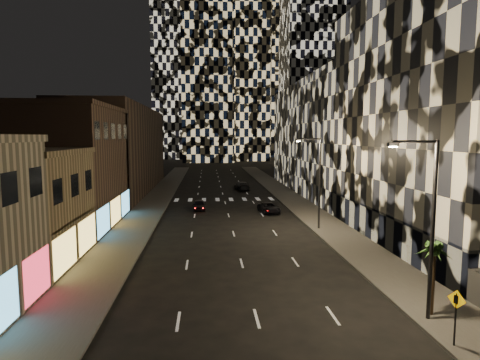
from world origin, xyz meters
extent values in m
cube|color=#47443F|center=(-10.00, 50.00, 0.07)|extent=(4.00, 120.00, 0.15)
cube|color=#47443F|center=(10.00, 50.00, 0.07)|extent=(4.00, 120.00, 0.15)
cube|color=#4C4C47|center=(-7.90, 50.00, 0.07)|extent=(0.20, 120.00, 0.15)
cube|color=#4C4C47|center=(7.90, 50.00, 0.07)|extent=(0.20, 120.00, 0.15)
cube|color=#8A7753|center=(-17.00, 21.00, 4.00)|extent=(10.00, 10.00, 8.00)
cube|color=#493429|center=(-17.00, 33.50, 6.00)|extent=(10.00, 15.00, 12.00)
cube|color=#493429|center=(-17.00, 60.00, 7.00)|extent=(10.00, 40.00, 14.00)
cube|color=#232326|center=(20.00, 24.50, 11.00)|extent=(16.00, 25.00, 22.00)
cube|color=#383838|center=(12.30, 24.50, 1.50)|extent=(0.60, 25.00, 3.00)
cube|color=#232326|center=(20.00, 57.00, 9.00)|extent=(16.00, 40.00, 18.00)
cube|color=black|center=(35.00, 135.00, 50.00)|extent=(20.00, 20.00, 100.00)
cube|color=black|center=(-12.00, 165.00, 60.00)|extent=(24.00, 24.00, 120.00)
cube|color=black|center=(-2.00, 140.00, 47.50)|extent=(18.00, 18.00, 95.00)
cylinder|color=black|center=(8.60, 10.00, 4.65)|extent=(0.20, 0.20, 9.00)
cylinder|color=black|center=(7.50, 10.00, 9.05)|extent=(2.20, 0.14, 0.14)
cube|color=black|center=(6.40, 10.00, 8.93)|extent=(0.50, 0.25, 0.18)
cube|color=#FFEAB2|center=(6.40, 10.00, 8.81)|extent=(0.35, 0.18, 0.06)
cylinder|color=black|center=(8.60, 30.00, 4.65)|extent=(0.20, 0.20, 9.00)
cylinder|color=black|center=(7.50, 30.00, 9.05)|extent=(2.20, 0.14, 0.14)
cube|color=black|center=(6.40, 30.00, 8.93)|extent=(0.50, 0.25, 0.18)
cube|color=#FFEAB2|center=(6.40, 30.00, 8.81)|extent=(0.35, 0.18, 0.06)
imported|color=black|center=(-3.50, 41.68, 0.65)|extent=(1.65, 3.84, 1.29)
imported|color=black|center=(3.50, 59.98, 0.73)|extent=(2.62, 5.26, 1.47)
imported|color=black|center=(5.01, 39.17, 0.61)|extent=(2.55, 4.62, 1.22)
cylinder|color=black|center=(8.30, 7.38, 1.34)|extent=(0.08, 0.08, 2.38)
cube|color=#FAAC00|center=(8.30, 7.38, 2.25)|extent=(0.36, 0.79, 0.84)
cube|color=black|center=(8.27, 7.38, 2.25)|extent=(0.10, 0.20, 0.38)
cylinder|color=#47331E|center=(9.00, 10.44, 1.80)|extent=(0.25, 0.25, 3.30)
sphere|color=#284F1C|center=(9.00, 10.44, 3.61)|extent=(0.72, 0.72, 0.72)
cone|color=#284F1C|center=(9.26, 10.47, 3.55)|extent=(1.45, 0.40, 0.87)
cone|color=#284F1C|center=(9.14, 10.66, 3.55)|extent=(1.04, 1.35, 0.87)
cone|color=#284F1C|center=(8.92, 10.69, 3.55)|extent=(0.70, 1.45, 0.87)
cone|color=#284F1C|center=(8.76, 10.54, 3.55)|extent=(1.44, 0.79, 0.87)
cone|color=#284F1C|center=(8.78, 10.32, 3.55)|extent=(1.38, 0.97, 0.87)
cone|color=#284F1C|center=(8.96, 10.19, 3.55)|extent=(0.49, 1.46, 0.87)
cone|color=#284F1C|center=(9.18, 10.26, 3.55)|extent=(1.19, 1.24, 0.87)
camera|label=1|loc=(-2.47, -8.53, 9.32)|focal=30.00mm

